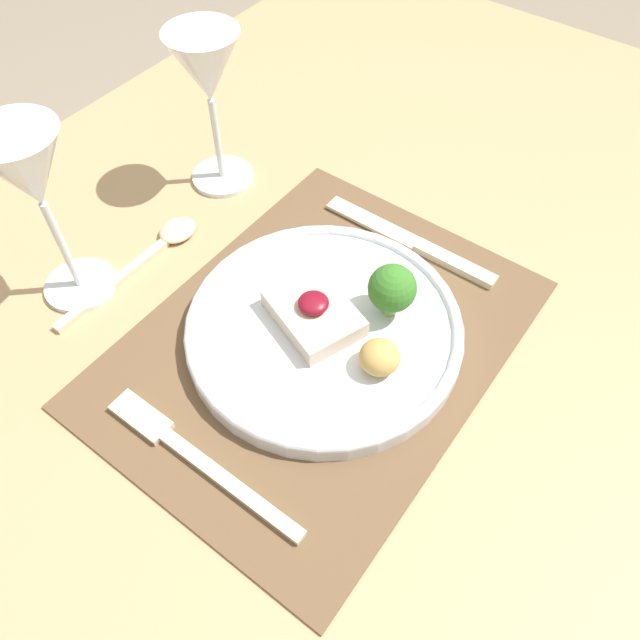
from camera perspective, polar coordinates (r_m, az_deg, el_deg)
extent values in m
plane|color=gray|center=(1.30, -0.06, -21.83)|extent=(8.00, 8.00, 0.00)
cube|color=tan|center=(0.61, -0.11, -2.87)|extent=(1.43, 0.97, 0.03)
cylinder|color=tan|center=(1.42, 2.12, 14.07)|extent=(0.06, 0.06, 0.73)
cube|color=brown|center=(0.60, -0.11, -1.98)|extent=(0.41, 0.31, 0.00)
cylinder|color=silver|center=(0.60, 0.00, -0.70)|extent=(0.26, 0.26, 0.02)
torus|color=silver|center=(0.59, 0.00, -0.24)|extent=(0.26, 0.26, 0.01)
cube|color=beige|center=(0.59, -0.59, 0.61)|extent=(0.09, 0.11, 0.02)
ellipsoid|color=maroon|center=(0.57, -0.60, 1.58)|extent=(0.03, 0.03, 0.01)
cylinder|color=#84B256|center=(0.60, 6.40, 1.35)|extent=(0.01, 0.01, 0.02)
sphere|color=#387A28|center=(0.58, 6.62, 2.91)|extent=(0.05, 0.05, 0.05)
ellipsoid|color=tan|center=(0.55, 5.53, -3.33)|extent=(0.04, 0.04, 0.03)
cube|color=beige|center=(0.53, -8.23, -14.61)|extent=(0.01, 0.15, 0.01)
cube|color=beige|center=(0.57, -16.03, -8.49)|extent=(0.02, 0.06, 0.01)
cube|color=beige|center=(0.67, 12.20, 5.07)|extent=(0.02, 0.09, 0.01)
cube|color=beige|center=(0.70, 4.83, 8.87)|extent=(0.02, 0.11, 0.00)
cube|color=beige|center=(0.68, -18.31, 3.21)|extent=(0.15, 0.01, 0.01)
ellipsoid|color=beige|center=(0.71, -12.90, 8.02)|extent=(0.04, 0.04, 0.01)
cylinder|color=white|center=(0.77, -8.87, 12.85)|extent=(0.07, 0.07, 0.01)
cylinder|color=white|center=(0.74, -9.39, 15.98)|extent=(0.01, 0.01, 0.10)
cone|color=white|center=(0.69, -10.40, 21.77)|extent=(0.08, 0.08, 0.08)
cylinder|color=white|center=(0.69, -21.02, 3.00)|extent=(0.07, 0.07, 0.01)
cylinder|color=white|center=(0.65, -22.46, 6.24)|extent=(0.01, 0.01, 0.11)
cone|color=white|center=(0.59, -25.21, 12.31)|extent=(0.08, 0.08, 0.08)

